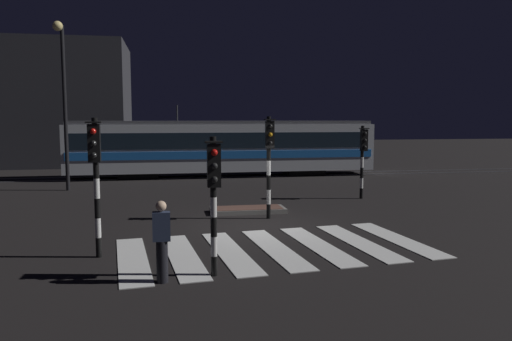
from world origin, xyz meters
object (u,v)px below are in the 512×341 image
Objects in this scene: street_lamp_trackside_left at (63,87)px; tram at (223,147)px; traffic_light_median_centre at (269,152)px; traffic_light_corner_far_right at (363,151)px; pedestrian_waiting_at_kerb at (162,241)px; traffic_light_corner_near_left at (95,166)px; traffic_light_kerb_mid_left at (214,185)px.

street_lamp_trackside_left is 0.43× the size of tram.
traffic_light_median_centre is 5.84m from traffic_light_corner_far_right.
street_lamp_trackside_left is at bearing -149.31° from tram.
tram is 10.43× the size of pedestrian_waiting_at_kerb.
traffic_light_corner_near_left is (-5.04, -3.88, -0.03)m from traffic_light_median_centre.
street_lamp_trackside_left reaches higher than traffic_light_kerb_mid_left.
traffic_light_corner_far_right is 0.17× the size of tram.
traffic_light_kerb_mid_left is 18.69m from tram.
pedestrian_waiting_at_kerb is at bearing -100.24° from tram.
traffic_light_median_centre reaches higher than pedestrian_waiting_at_kerb.
traffic_light_kerb_mid_left is at bearing -67.94° from street_lamp_trackside_left.
traffic_light_corner_far_right reaches higher than traffic_light_kerb_mid_left.
pedestrian_waiting_at_kerb is (4.52, -14.02, -3.94)m from street_lamp_trackside_left.
tram reaches higher than traffic_light_corner_near_left.
traffic_light_corner_far_right is at bearing 36.83° from traffic_light_corner_near_left.
traffic_light_corner_far_right is (9.76, 7.31, -0.21)m from traffic_light_corner_near_left.
traffic_light_kerb_mid_left is 0.87× the size of traffic_light_median_centre.
pedestrian_waiting_at_kerb is at bearing -72.12° from street_lamp_trackside_left.
traffic_light_corner_near_left is 0.44× the size of street_lamp_trackside_left.
street_lamp_trackside_left is (-2.97, 11.93, 2.57)m from traffic_light_corner_near_left.
traffic_light_corner_near_left reaches higher than traffic_light_kerb_mid_left.
street_lamp_trackside_left reaches higher than traffic_light_corner_far_right.
traffic_light_corner_far_right is at bearing -19.93° from street_lamp_trackside_left.
traffic_light_kerb_mid_left is 11.67m from traffic_light_corner_far_right.
traffic_light_corner_far_right is at bearing -62.55° from tram.
pedestrian_waiting_at_kerb is (1.55, -2.09, -1.37)m from traffic_light_corner_near_left.
pedestrian_waiting_at_kerb is (-3.49, -5.97, -1.40)m from traffic_light_median_centre.
traffic_light_corner_far_right is (4.72, 3.43, -0.25)m from traffic_light_median_centre.
traffic_light_kerb_mid_left is 0.17× the size of tram.
traffic_light_median_centre is (2.39, 5.81, 0.30)m from traffic_light_kerb_mid_left.
street_lamp_trackside_left reaches higher than traffic_light_corner_near_left.
tram is at bearing 30.69° from street_lamp_trackside_left.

